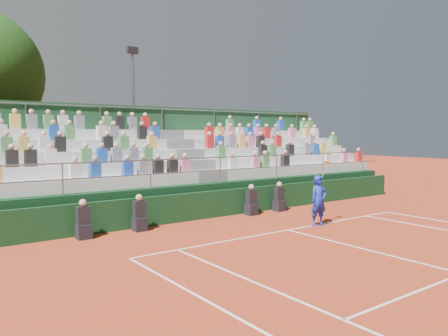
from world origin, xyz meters
TOP-DOWN VIEW (x-y plane):
  - ground at (0.00, 0.00)m, footprint 90.00×90.00m
  - courtside_wall at (0.00, 3.20)m, footprint 20.00×0.15m
  - line_officials at (-1.67, 2.75)m, footprint 8.33×0.40m
  - grandstand at (-0.02, 6.44)m, footprint 20.00×5.20m
  - tennis_player at (1.32, -0.12)m, footprint 0.87×0.50m
  - floodlight_mast at (0.34, 12.37)m, footprint 0.60×0.25m

SIDE VIEW (x-z plane):
  - ground at x=0.00m, z-range 0.00..0.00m
  - line_officials at x=-1.67m, z-range -0.12..1.07m
  - courtside_wall at x=0.00m, z-range 0.00..1.00m
  - tennis_player at x=1.32m, z-range -0.25..1.97m
  - grandstand at x=-0.02m, z-range -1.11..3.29m
  - floodlight_mast at x=0.34m, z-range 0.67..8.49m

